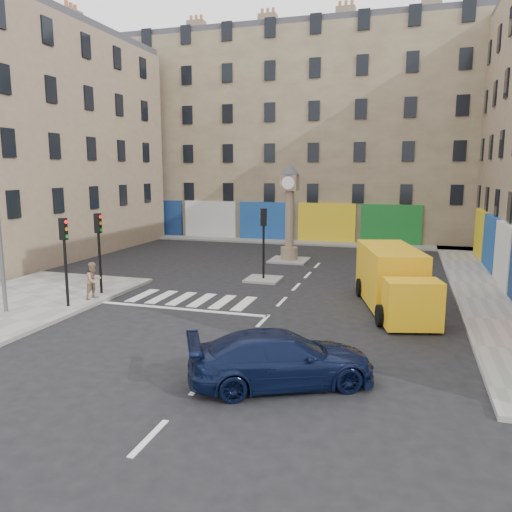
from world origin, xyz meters
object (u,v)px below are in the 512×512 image
at_px(traffic_light_left_far, 99,240).
at_px(navy_sedan, 282,358).
at_px(pedestrian_tan, 94,280).
at_px(traffic_light_island, 264,232).
at_px(traffic_light_left_near, 65,248).
at_px(clock_pillar, 290,206).
at_px(yellow_van, 393,279).

xyz_separation_m(traffic_light_left_far, navy_sedan, (10.38, -7.04, -1.89)).
bearing_deg(traffic_light_left_far, navy_sedan, -34.16).
bearing_deg(traffic_light_left_far, pedestrian_tan, -73.03).
bearing_deg(pedestrian_tan, traffic_light_island, -28.11).
height_order(traffic_light_left_near, pedestrian_tan, traffic_light_left_near).
distance_m(traffic_light_left_near, navy_sedan, 11.53).
bearing_deg(traffic_light_left_near, traffic_light_left_far, 90.00).
height_order(traffic_light_left_near, traffic_light_island, traffic_light_left_near).
bearing_deg(traffic_light_island, clock_pillar, 90.00).
bearing_deg(navy_sedan, traffic_light_left_near, 38.92).
relative_size(traffic_light_left_far, traffic_light_island, 1.00).
bearing_deg(pedestrian_tan, yellow_van, -62.44).
distance_m(traffic_light_left_near, yellow_van, 13.76).
xyz_separation_m(traffic_light_left_near, pedestrian_tan, (0.30, 1.42, -1.65)).
xyz_separation_m(traffic_light_island, clock_pillar, (0.00, 6.00, 0.96)).
bearing_deg(yellow_van, traffic_light_left_near, -176.63).
distance_m(traffic_light_island, pedestrian_tan, 8.91).
bearing_deg(yellow_van, clock_pillar, 110.46).
bearing_deg(yellow_van, navy_sedan, -121.16).
bearing_deg(traffic_light_left_near, traffic_light_island, 51.07).
height_order(traffic_light_left_near, traffic_light_left_far, same).
distance_m(clock_pillar, navy_sedan, 19.09).
xyz_separation_m(traffic_light_left_near, traffic_light_island, (6.30, 7.80, -0.03)).
distance_m(clock_pillar, pedestrian_tan, 14.00).
height_order(traffic_light_island, pedestrian_tan, traffic_light_island).
bearing_deg(traffic_light_left_far, traffic_light_left_near, -90.00).
distance_m(traffic_light_left_near, pedestrian_tan, 2.20).
xyz_separation_m(yellow_van, pedestrian_tan, (-12.72, -2.81, -0.27)).
xyz_separation_m(traffic_light_left_far, yellow_van, (13.02, 1.82, -1.38)).
relative_size(traffic_light_left_far, clock_pillar, 0.61).
distance_m(traffic_light_left_near, traffic_light_left_far, 2.40).
distance_m(clock_pillar, yellow_van, 11.92).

